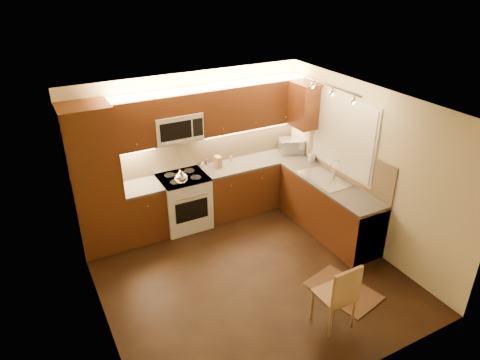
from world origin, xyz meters
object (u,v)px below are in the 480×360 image
toaster_oven (291,146)px  kettle (181,176)px  microwave (176,127)px  soap_bottle (312,156)px  knife_block (218,162)px  dining_chair (334,293)px  stove (184,201)px  sink (326,175)px

toaster_oven → kettle: bearing=-154.9°
microwave → soap_bottle: size_ratio=3.72×
toaster_oven → knife_block: bearing=-163.1°
toaster_oven → dining_chair: (-1.35, -2.99, -0.56)m
stove → dining_chair: dining_chair is taller
sink → kettle: size_ratio=3.64×
stove → kettle: kettle is taller
soap_bottle → stove: bearing=177.6°
toaster_oven → microwave: bearing=-163.8°
stove → soap_bottle: bearing=-12.1°
kettle → dining_chair: bearing=-69.9°
soap_bottle → microwave: bearing=174.3°
kettle → sink: bearing=-21.1°
kettle → knife_block: bearing=23.1°
kettle → dining_chair: kettle is taller
sink → dining_chair: bearing=-124.0°
dining_chair → microwave: bearing=102.8°
soap_bottle → sink: bearing=-97.9°
soap_bottle → dining_chair: soap_bottle is taller
kettle → dining_chair: 2.94m
stove → soap_bottle: (2.21, -0.47, 0.54)m
microwave → soap_bottle: 2.40m
microwave → sink: bearing=-32.2°
microwave → toaster_oven: 2.23m
dining_chair → toaster_oven: bearing=64.6°
soap_bottle → dining_chair: size_ratio=0.22×
kettle → knife_block: (0.77, 0.29, -0.04)m
microwave → toaster_oven: size_ratio=1.77×
stove → microwave: microwave is taller
microwave → knife_block: (0.67, -0.05, -0.72)m
stove → kettle: 0.62m
microwave → sink: microwave is taller
microwave → dining_chair: microwave is taller
stove → toaster_oven: 2.19m
stove → kettle: bearing=-116.3°
sink → soap_bottle: bearing=72.4°
stove → toaster_oven: size_ratio=2.14×
stove → knife_block: 0.87m
kettle → soap_bottle: 2.32m
dining_chair → stove: bearing=103.4°
soap_bottle → kettle: bearing=-176.9°
stove → toaster_oven: toaster_oven is taller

